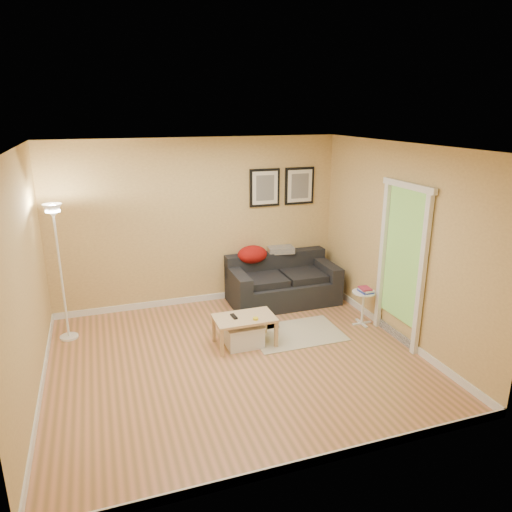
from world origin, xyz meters
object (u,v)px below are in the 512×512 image
object	(u,v)px
storage_bin	(244,335)
floor_lamp	(61,277)
sofa	(283,280)
coffee_table	(245,331)
side_table	(363,308)
book_stack	(366,290)

from	to	relation	value
storage_bin	floor_lamp	size ratio (longest dim) A/B	0.26
sofa	storage_bin	distance (m)	1.62
coffee_table	side_table	size ratio (longest dim) A/B	1.58
coffee_table	storage_bin	bearing A→B (deg)	-100.18
storage_bin	book_stack	distance (m)	1.88
coffee_table	storage_bin	distance (m)	0.06
sofa	coffee_table	bearing A→B (deg)	-130.83
book_stack	floor_lamp	xyz separation A→B (m)	(-4.04, 0.93, 0.35)
coffee_table	book_stack	size ratio (longest dim) A/B	3.72
book_stack	sofa	bearing A→B (deg)	133.61
book_stack	storage_bin	bearing A→B (deg)	-169.02
sofa	floor_lamp	size ratio (longest dim) A/B	0.91
floor_lamp	sofa	bearing A→B (deg)	4.01
storage_bin	side_table	world-z (taller)	side_table
sofa	storage_bin	xyz separation A→B (m)	(-1.04, -1.22, -0.23)
side_table	coffee_table	bearing A→B (deg)	-178.62
side_table	floor_lamp	xyz separation A→B (m)	(-4.02, 0.91, 0.63)
coffee_table	floor_lamp	distance (m)	2.51
storage_bin	floor_lamp	distance (m)	2.52
sofa	coffee_table	xyz separation A→B (m)	(-1.02, -1.18, -0.18)
coffee_table	side_table	xyz separation A→B (m)	(1.80, 0.04, 0.05)
side_table	book_stack	world-z (taller)	book_stack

